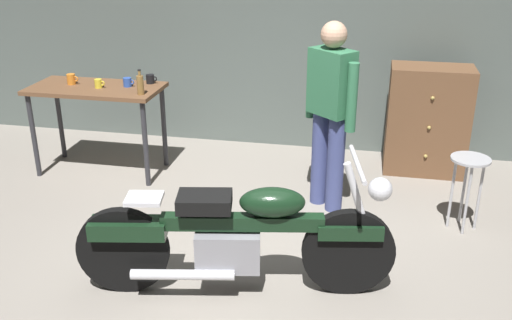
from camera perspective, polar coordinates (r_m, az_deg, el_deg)
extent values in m
plane|color=gray|center=(4.35, -2.02, -11.45)|extent=(12.00, 12.00, 0.00)
cube|color=#56605B|center=(6.42, 3.73, 14.67)|extent=(8.00, 0.12, 3.10)
cube|color=brown|center=(6.00, -15.48, 6.78)|extent=(1.30, 0.64, 0.04)
cylinder|color=#2D2D33|center=(6.20, -20.99, 2.21)|extent=(0.05, 0.05, 0.86)
cylinder|color=#2D2D33|center=(5.67, -10.80, 1.51)|extent=(0.05, 0.05, 0.86)
cylinder|color=#2D2D33|center=(6.62, -18.69, 3.78)|extent=(0.05, 0.05, 0.86)
cylinder|color=#2D2D33|center=(6.12, -9.03, 3.24)|extent=(0.05, 0.05, 0.86)
cylinder|color=black|center=(4.08, 9.04, -8.94)|extent=(0.64, 0.19, 0.64)
cylinder|color=black|center=(4.15, -12.90, -8.64)|extent=(0.64, 0.19, 0.64)
cube|color=black|center=(3.99, 9.20, -6.78)|extent=(0.46, 0.22, 0.10)
cube|color=black|center=(4.05, -12.43, -6.54)|extent=(0.54, 0.27, 0.12)
cube|color=gray|center=(4.03, -2.76, -8.70)|extent=(0.48, 0.32, 0.28)
cube|color=black|center=(3.92, -1.35, -6.10)|extent=(1.10, 0.30, 0.10)
ellipsoid|color=black|center=(3.85, 1.61, -4.16)|extent=(0.47, 0.30, 0.20)
cube|color=black|center=(3.87, -5.08, -4.10)|extent=(0.40, 0.30, 0.10)
cube|color=silver|center=(3.92, -10.92, -3.74)|extent=(0.27, 0.24, 0.03)
cylinder|color=silver|center=(3.93, 10.20, -4.81)|extent=(0.27, 0.10, 0.68)
cylinder|color=silver|center=(3.78, 9.95, -0.37)|extent=(0.14, 0.60, 0.03)
sphere|color=silver|center=(3.88, 12.11, -2.83)|extent=(0.16, 0.16, 0.16)
cylinder|color=silver|center=(4.01, -7.21, -11.11)|extent=(0.70, 0.20, 0.07)
cylinder|color=#3F4981|center=(5.14, 7.81, -0.43)|extent=(0.15, 0.15, 0.88)
cylinder|color=#3F4981|center=(5.27, 6.27, 0.24)|extent=(0.15, 0.15, 0.88)
cube|color=#33724C|center=(4.97, 7.43, 7.59)|extent=(0.43, 0.41, 0.56)
cylinder|color=#33724C|center=(4.83, 9.39, 6.05)|extent=(0.09, 0.09, 0.58)
cylinder|color=#33724C|center=(5.16, 5.49, 7.30)|extent=(0.09, 0.09, 0.58)
sphere|color=tan|center=(4.88, 7.67, 12.12)|extent=(0.22, 0.22, 0.22)
cylinder|color=#B2B2B7|center=(5.02, 20.34, 0.08)|extent=(0.32, 0.32, 0.02)
cylinder|color=#B2B2B7|center=(5.16, 21.07, -3.29)|extent=(0.02, 0.02, 0.62)
cylinder|color=#B2B2B7|center=(5.24, 19.72, -2.69)|extent=(0.02, 0.02, 0.62)
cylinder|color=#B2B2B7|center=(5.13, 18.65, -3.13)|extent=(0.02, 0.02, 0.62)
cylinder|color=#B2B2B7|center=(5.05, 20.02, -3.74)|extent=(0.02, 0.02, 0.62)
cube|color=brown|center=(6.12, 16.48, 3.76)|extent=(0.80, 0.44, 1.10)
sphere|color=tan|center=(5.82, 16.95, 5.84)|extent=(0.04, 0.04, 0.04)
sphere|color=tan|center=(5.91, 16.63, 3.06)|extent=(0.04, 0.04, 0.04)
sphere|color=tan|center=(6.01, 16.31, 0.36)|extent=(0.04, 0.04, 0.04)
cylinder|color=orange|center=(6.13, -17.69, 7.57)|extent=(0.08, 0.08, 0.10)
torus|color=orange|center=(6.11, -17.31, 7.61)|extent=(0.06, 0.01, 0.06)
cylinder|color=yellow|center=(5.92, -15.22, 7.26)|extent=(0.07, 0.07, 0.09)
torus|color=yellow|center=(5.90, -14.86, 7.29)|extent=(0.05, 0.01, 0.05)
cylinder|color=black|center=(5.97, -10.34, 7.83)|extent=(0.08, 0.08, 0.09)
torus|color=black|center=(5.96, -9.92, 7.86)|extent=(0.05, 0.01, 0.05)
cylinder|color=#2D51AD|center=(5.90, -12.51, 7.47)|extent=(0.08, 0.08, 0.09)
torus|color=#2D51AD|center=(5.88, -12.09, 7.50)|extent=(0.05, 0.01, 0.05)
cylinder|color=olive|center=(5.59, -11.29, 7.22)|extent=(0.06, 0.06, 0.18)
cylinder|color=olive|center=(5.56, -11.38, 8.36)|extent=(0.03, 0.03, 0.05)
cylinder|color=black|center=(5.55, -11.41, 8.66)|extent=(0.03, 0.03, 0.01)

